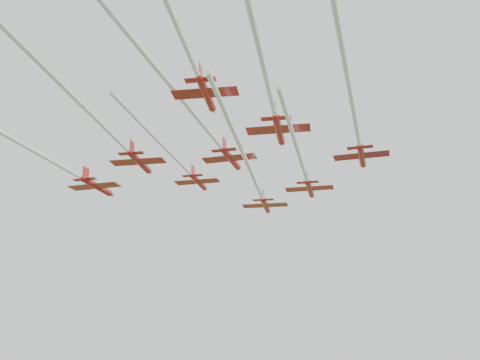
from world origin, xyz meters
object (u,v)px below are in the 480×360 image
at_px(jet_row3_left, 61,166).
at_px(jet_row3_right, 357,131).
at_px(jet_row4_right, 272,102).
at_px(jet_row2_right, 304,172).
at_px(jet_row2_left, 183,167).
at_px(jet_row4_left, 86,109).
at_px(jet_trail_solo, 179,31).
at_px(jet_lead, 256,183).
at_px(jet_row3_mid, 194,114).

height_order(jet_row3_left, jet_row3_right, jet_row3_right).
height_order(jet_row3_right, jet_row4_right, jet_row4_right).
bearing_deg(jet_row2_right, jet_row4_right, -94.54).
relative_size(jet_row2_left, jet_row4_left, 0.64).
bearing_deg(jet_row3_left, jet_row2_left, 44.10).
height_order(jet_row4_right, jet_trail_solo, jet_row4_right).
bearing_deg(jet_row2_right, jet_trail_solo, -101.79).
bearing_deg(jet_trail_solo, jet_row3_right, 54.66).
distance_m(jet_row2_left, jet_row3_right, 31.31).
xyz_separation_m(jet_row2_left, jet_row2_right, (19.92, 6.57, -1.62)).
bearing_deg(jet_lead, jet_row3_left, -147.60).
distance_m(jet_row4_right, jet_trail_solo, 19.28).
distance_m(jet_row4_left, jet_row4_right, 23.62).
xyz_separation_m(jet_row3_right, jet_row4_right, (-8.55, -13.04, 0.36)).
bearing_deg(jet_row3_left, jet_lead, 38.97).
xyz_separation_m(jet_lead, jet_row4_left, (-6.83, -38.72, -1.32)).
bearing_deg(jet_trail_solo, jet_lead, 86.32).
relative_size(jet_row2_left, jet_row4_right, 0.93).
bearing_deg(jet_row4_right, jet_row3_left, 164.68).
distance_m(jet_lead, jet_row3_right, 24.03).
distance_m(jet_row3_right, jet_row4_left, 38.46).
xyz_separation_m(jet_row2_right, jet_row4_right, (2.59, -23.48, 1.89)).
bearing_deg(jet_row3_right, jet_row4_right, -130.62).
relative_size(jet_row3_mid, jet_row4_left, 1.02).
bearing_deg(jet_row3_left, jet_row3_right, 8.09).
distance_m(jet_row2_left, jet_row2_right, 21.04).
distance_m(jet_row3_left, jet_row4_right, 35.42).
relative_size(jet_lead, jet_row2_right, 1.30).
bearing_deg(jet_row2_left, jet_row3_mid, -67.17).
relative_size(jet_row3_left, jet_trail_solo, 0.89).
relative_size(jet_row3_left, jet_row3_mid, 0.73).
relative_size(jet_lead, jet_row2_left, 1.40).
xyz_separation_m(jet_lead, jet_row3_mid, (0.92, -25.62, 2.22)).
bearing_deg(jet_row3_right, jet_row3_left, -172.02).
xyz_separation_m(jet_row3_left, jet_row3_right, (43.77, 12.02, 3.35)).
bearing_deg(jet_row2_left, jet_row4_left, -93.47).
distance_m(jet_row2_right, jet_row3_left, 39.65).
bearing_deg(jet_trail_solo, jet_row2_left, 103.11).
height_order(jet_row3_mid, jet_row4_right, jet_row3_mid).
bearing_deg(jet_row4_right, jet_row2_right, 82.65).
bearing_deg(jet_row4_right, jet_trail_solo, -113.50).
bearing_deg(jet_row3_mid, jet_row3_left, 168.58).
relative_size(jet_row2_left, jet_row3_left, 0.87).
xyz_separation_m(jet_lead, jet_row4_right, (12.16, -25.10, 2.14)).
height_order(jet_row2_left, jet_row4_left, jet_row2_left).
relative_size(jet_row2_right, jet_row4_left, 0.69).
distance_m(jet_lead, jet_row2_left, 13.34).
bearing_deg(jet_row4_right, jet_row4_left, -157.99).
xyz_separation_m(jet_lead, jet_row3_left, (-23.06, -24.07, -1.57)).
distance_m(jet_row4_left, jet_trail_solo, 16.94).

